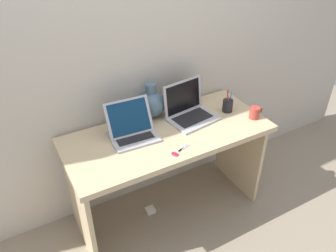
# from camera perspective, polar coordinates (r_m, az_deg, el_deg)

# --- Properties ---
(ground_plane) EXTENTS (6.00, 6.00, 0.00)m
(ground_plane) POSITION_cam_1_polar(r_m,az_deg,el_deg) (2.79, 0.00, -13.90)
(ground_plane) COLOR gray
(back_wall) EXTENTS (4.40, 0.04, 2.40)m
(back_wall) POSITION_cam_1_polar(r_m,az_deg,el_deg) (2.35, -4.22, 12.17)
(back_wall) COLOR beige
(back_wall) RESTS_ON ground
(desk) EXTENTS (1.41, 0.62, 0.76)m
(desk) POSITION_cam_1_polar(r_m,az_deg,el_deg) (2.39, 0.00, -4.37)
(desk) COLOR #D1B78C
(desk) RESTS_ON ground
(laptop_left) EXTENTS (0.32, 0.27, 0.23)m
(laptop_left) POSITION_cam_1_polar(r_m,az_deg,el_deg) (2.23, -6.17, -0.28)
(laptop_left) COLOR #B2B2B7
(laptop_left) RESTS_ON desk
(laptop_right) EXTENTS (0.37, 0.30, 0.26)m
(laptop_right) POSITION_cam_1_polar(r_m,az_deg,el_deg) (2.42, 3.40, 2.97)
(laptop_right) COLOR #B2B2B7
(laptop_right) RESTS_ON desk
(green_vase) EXTENTS (0.21, 0.21, 0.25)m
(green_vase) POSITION_cam_1_polar(r_m,az_deg,el_deg) (2.42, -2.86, 3.87)
(green_vase) COLOR slate
(green_vase) RESTS_ON desk
(coffee_mug) EXTENTS (0.11, 0.07, 0.09)m
(coffee_mug) POSITION_cam_1_polar(r_m,az_deg,el_deg) (2.49, 14.37, 2.20)
(coffee_mug) COLOR #B23D33
(coffee_mug) RESTS_ON desk
(pen_cup) EXTENTS (0.08, 0.08, 0.18)m
(pen_cup) POSITION_cam_1_polar(r_m,az_deg,el_deg) (2.53, 10.00, 3.45)
(pen_cup) COLOR black
(pen_cup) RESTS_ON desk
(scissors) EXTENTS (0.14, 0.09, 0.01)m
(scissors) POSITION_cam_1_polar(r_m,az_deg,el_deg) (2.11, 1.66, -4.37)
(scissors) COLOR #B7B7BC
(scissors) RESTS_ON desk
(power_brick) EXTENTS (0.07, 0.07, 0.03)m
(power_brick) POSITION_cam_1_polar(r_m,az_deg,el_deg) (2.77, -2.97, -13.93)
(power_brick) COLOR white
(power_brick) RESTS_ON ground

